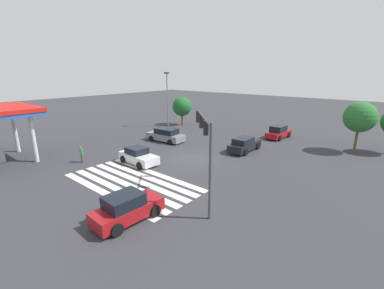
{
  "coord_description": "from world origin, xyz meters",
  "views": [
    {
      "loc": [
        15.36,
        -18.54,
        8.28
      ],
      "look_at": [
        0.0,
        0.0,
        1.45
      ],
      "focal_mm": 24.0,
      "sensor_mm": 36.0,
      "label": 1
    }
  ],
  "objects_px": {
    "car_2": "(127,208)",
    "car_4": "(278,132)",
    "pedestrian": "(81,154)",
    "tree_corner_c": "(182,106)",
    "car_1": "(166,135)",
    "car_3": "(138,156)",
    "tree_corner_b": "(360,117)",
    "traffic_signal_mast": "(205,138)",
    "street_light_pole_a": "(167,95)",
    "car_0": "(244,144)"
  },
  "relations": [
    {
      "from": "car_2",
      "to": "car_4",
      "type": "bearing_deg",
      "value": 4.57
    },
    {
      "from": "pedestrian",
      "to": "tree_corner_c",
      "type": "height_order",
      "value": "tree_corner_c"
    },
    {
      "from": "car_1",
      "to": "car_2",
      "type": "bearing_deg",
      "value": 123.82
    },
    {
      "from": "car_4",
      "to": "tree_corner_c",
      "type": "xyz_separation_m",
      "value": [
        -15.27,
        -1.6,
        2.24
      ]
    },
    {
      "from": "tree_corner_c",
      "to": "car_3",
      "type": "bearing_deg",
      "value": -61.11
    },
    {
      "from": "car_1",
      "to": "tree_corner_b",
      "type": "height_order",
      "value": "tree_corner_b"
    },
    {
      "from": "car_3",
      "to": "pedestrian",
      "type": "relative_size",
      "value": 2.73
    },
    {
      "from": "tree_corner_b",
      "to": "tree_corner_c",
      "type": "distance_m",
      "value": 23.95
    },
    {
      "from": "car_1",
      "to": "tree_corner_c",
      "type": "height_order",
      "value": "tree_corner_c"
    },
    {
      "from": "car_1",
      "to": "tree_corner_c",
      "type": "distance_m",
      "value": 10.48
    },
    {
      "from": "car_1",
      "to": "car_3",
      "type": "distance_m",
      "value": 8.19
    },
    {
      "from": "car_1",
      "to": "traffic_signal_mast",
      "type": "bearing_deg",
      "value": 140.31
    },
    {
      "from": "pedestrian",
      "to": "street_light_pole_a",
      "type": "xyz_separation_m",
      "value": [
        -5.36,
        16.92,
        4.07
      ]
    },
    {
      "from": "car_4",
      "to": "tree_corner_c",
      "type": "relative_size",
      "value": 0.96
    },
    {
      "from": "car_2",
      "to": "street_light_pole_a",
      "type": "xyz_separation_m",
      "value": [
        -16.81,
        20.25,
        4.15
      ]
    },
    {
      "from": "car_3",
      "to": "tree_corner_c",
      "type": "relative_size",
      "value": 0.93
    },
    {
      "from": "traffic_signal_mast",
      "to": "car_1",
      "type": "bearing_deg",
      "value": 9.56
    },
    {
      "from": "car_4",
      "to": "pedestrian",
      "type": "bearing_deg",
      "value": 157.31
    },
    {
      "from": "traffic_signal_mast",
      "to": "pedestrian",
      "type": "xyz_separation_m",
      "value": [
        -13.38,
        -1.45,
        -3.42
      ]
    },
    {
      "from": "car_0",
      "to": "car_2",
      "type": "relative_size",
      "value": 1.12
    },
    {
      "from": "traffic_signal_mast",
      "to": "tree_corner_c",
      "type": "distance_m",
      "value": 25.43
    },
    {
      "from": "car_4",
      "to": "car_1",
      "type": "bearing_deg",
      "value": 140.26
    },
    {
      "from": "street_light_pole_a",
      "to": "pedestrian",
      "type": "bearing_deg",
      "value": -72.44
    },
    {
      "from": "tree_corner_b",
      "to": "pedestrian",
      "type": "bearing_deg",
      "value": -133.8
    },
    {
      "from": "car_0",
      "to": "street_light_pole_a",
      "type": "distance_m",
      "value": 16.43
    },
    {
      "from": "car_4",
      "to": "tree_corner_b",
      "type": "xyz_separation_m",
      "value": [
        8.66,
        -0.83,
        3.04
      ]
    },
    {
      "from": "pedestrian",
      "to": "tree_corner_b",
      "type": "xyz_separation_m",
      "value": [
        19.33,
        20.16,
        2.94
      ]
    },
    {
      "from": "traffic_signal_mast",
      "to": "pedestrian",
      "type": "distance_m",
      "value": 13.89
    },
    {
      "from": "tree_corner_c",
      "to": "traffic_signal_mast",
      "type": "bearing_deg",
      "value": -44.95
    },
    {
      "from": "pedestrian",
      "to": "car_4",
      "type": "bearing_deg",
      "value": 17.34
    },
    {
      "from": "traffic_signal_mast",
      "to": "car_1",
      "type": "xyz_separation_m",
      "value": [
        -12.79,
        9.11,
        -3.51
      ]
    },
    {
      "from": "car_1",
      "to": "car_4",
      "type": "xyz_separation_m",
      "value": [
        10.09,
        10.44,
        -0.02
      ]
    },
    {
      "from": "car_1",
      "to": "street_light_pole_a",
      "type": "distance_m",
      "value": 9.65
    },
    {
      "from": "car_0",
      "to": "pedestrian",
      "type": "xyz_separation_m",
      "value": [
        -10.06,
        -13.09,
        0.12
      ]
    },
    {
      "from": "traffic_signal_mast",
      "to": "car_0",
      "type": "height_order",
      "value": "traffic_signal_mast"
    },
    {
      "from": "car_1",
      "to": "pedestrian",
      "type": "xyz_separation_m",
      "value": [
        -0.59,
        -10.55,
        0.08
      ]
    },
    {
      "from": "car_2",
      "to": "car_3",
      "type": "height_order",
      "value": "car_2"
    },
    {
      "from": "car_3",
      "to": "pedestrian",
      "type": "height_order",
      "value": "pedestrian"
    },
    {
      "from": "car_0",
      "to": "pedestrian",
      "type": "distance_m",
      "value": 16.51
    },
    {
      "from": "car_2",
      "to": "pedestrian",
      "type": "height_order",
      "value": "car_2"
    },
    {
      "from": "tree_corner_c",
      "to": "car_2",
      "type": "bearing_deg",
      "value": -54.76
    },
    {
      "from": "car_2",
      "to": "traffic_signal_mast",
      "type": "bearing_deg",
      "value": -19.25
    },
    {
      "from": "car_1",
      "to": "car_3",
      "type": "relative_size",
      "value": 1.18
    },
    {
      "from": "car_0",
      "to": "pedestrian",
      "type": "height_order",
      "value": "pedestrian"
    },
    {
      "from": "car_4",
      "to": "car_2",
      "type": "bearing_deg",
      "value": -173.89
    },
    {
      "from": "car_2",
      "to": "pedestrian",
      "type": "distance_m",
      "value": 11.93
    },
    {
      "from": "street_light_pole_a",
      "to": "car_3",
      "type": "bearing_deg",
      "value": -54.72
    },
    {
      "from": "car_0",
      "to": "street_light_pole_a",
      "type": "xyz_separation_m",
      "value": [
        -15.41,
        3.84,
        4.19
      ]
    },
    {
      "from": "pedestrian",
      "to": "tree_corner_c",
      "type": "relative_size",
      "value": 0.34
    },
    {
      "from": "car_1",
      "to": "car_4",
      "type": "relative_size",
      "value": 1.15
    }
  ]
}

